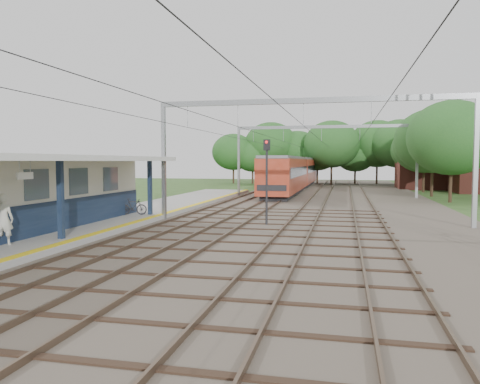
% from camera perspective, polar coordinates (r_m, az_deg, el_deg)
% --- Properties ---
extents(ground, '(160.00, 160.00, 0.00)m').
position_cam_1_polar(ground, '(12.80, -13.54, -12.37)').
color(ground, '#2D4C1E').
rests_on(ground, ground).
extents(ballast_bed, '(18.00, 90.00, 0.10)m').
position_cam_1_polar(ballast_bed, '(41.19, 10.58, -1.14)').
color(ballast_bed, '#473D33').
rests_on(ballast_bed, ground).
extents(platform, '(5.00, 52.00, 0.35)m').
position_cam_1_polar(platform, '(28.38, -14.66, -3.15)').
color(platform, gray).
rests_on(platform, ground).
extents(yellow_stripe, '(0.45, 52.00, 0.01)m').
position_cam_1_polar(yellow_stripe, '(27.40, -10.48, -2.95)').
color(yellow_stripe, yellow).
rests_on(yellow_stripe, platform).
extents(station_building, '(3.41, 18.00, 3.40)m').
position_cam_1_polar(station_building, '(23.08, -25.82, -0.30)').
color(station_building, beige).
rests_on(station_building, platform).
extents(canopy, '(6.40, 20.00, 3.44)m').
position_cam_1_polar(canopy, '(21.56, -25.29, 3.70)').
color(canopy, '#112038').
rests_on(canopy, platform).
extents(rail_tracks, '(11.80, 88.00, 0.15)m').
position_cam_1_polar(rail_tracks, '(41.34, 7.12, -0.91)').
color(rail_tracks, brown).
rests_on(rail_tracks, ballast_bed).
extents(catenary_system, '(17.22, 88.00, 7.00)m').
position_cam_1_polar(catenary_system, '(36.41, 9.44, 6.84)').
color(catenary_system, gray).
rests_on(catenary_system, ground).
extents(tree_band, '(31.72, 30.88, 8.82)m').
position_cam_1_polar(tree_band, '(68.17, 11.34, 4.87)').
color(tree_band, '#382619').
rests_on(tree_band, ground).
extents(house_far, '(8.00, 6.12, 8.66)m').
position_cam_1_polar(house_far, '(63.89, 22.19, 3.23)').
color(house_far, brown).
rests_on(house_far, ground).
extents(person, '(0.83, 0.66, 1.97)m').
position_cam_1_polar(person, '(19.91, -26.88, -2.98)').
color(person, beige).
rests_on(person, platform).
extents(bicycle, '(1.67, 0.87, 0.97)m').
position_cam_1_polar(bicycle, '(28.53, -12.89, -1.75)').
color(bicycle, black).
rests_on(bicycle, platform).
extents(train, '(2.99, 37.25, 3.93)m').
position_cam_1_polar(train, '(57.60, 6.72, 2.41)').
color(train, black).
rests_on(train, ballast_bed).
extents(signal_post, '(0.37, 0.33, 4.70)m').
position_cam_1_polar(signal_post, '(25.26, 3.27, 2.67)').
color(signal_post, black).
rests_on(signal_post, ground).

